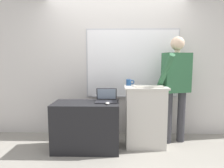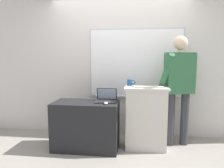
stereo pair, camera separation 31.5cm
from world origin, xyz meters
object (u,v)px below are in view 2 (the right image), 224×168
Objects in this scene: computer_mouse_by_laptop at (106,103)px; wireless_keyboard at (149,87)px; coffee_mug at (130,83)px; laptop at (106,98)px; lectern_podium at (146,118)px; person_presenter at (179,82)px; side_desk at (86,125)px.

wireless_keyboard is at bearing 18.46° from computer_mouse_by_laptop.
computer_mouse_by_laptop is 0.59m from coffee_mug.
laptop is 0.20m from computer_mouse_by_laptop.
computer_mouse_by_laptop is at bearing -156.44° from lectern_podium.
laptop reaches higher than computer_mouse_by_laptop.
coffee_mug is at bearing 49.53° from computer_mouse_by_laptop.
side_desk is at bearing 178.28° from person_presenter.
coffee_mug is at bearing 28.90° from laptop.
lectern_podium is 7.21× the size of coffee_mug.
coffee_mug reaches higher than computer_mouse_by_laptop.
lectern_podium is at bearing -27.74° from coffee_mug.
person_presenter reaches higher than wireless_keyboard.
laptop is 0.68m from wireless_keyboard.
wireless_keyboard is 3.35× the size of coffee_mug.
lectern_podium is 0.55× the size of person_presenter.
wireless_keyboard is at bearing 5.43° from side_desk.
coffee_mug is at bearing 22.50° from side_desk.
computer_mouse_by_laptop is (0.34, -0.12, 0.39)m from side_desk.
wireless_keyboard reaches higher than side_desk.
wireless_keyboard is at bearing 1.17° from laptop.
person_presenter is at bearing 20.97° from computer_mouse_by_laptop.
person_presenter is 0.55m from wireless_keyboard.
lectern_podium is at bearing 119.32° from wireless_keyboard.
coffee_mug reaches higher than side_desk.
computer_mouse_by_laptop is (0.03, -0.20, -0.04)m from laptop.
laptop is at bearing 14.15° from side_desk.
computer_mouse_by_laptop is at bearing -172.84° from person_presenter.
computer_mouse_by_laptop reaches higher than side_desk.
laptop is at bearing 177.71° from person_presenter.
lectern_podium is 2.97× the size of laptop.
coffee_mug reaches higher than wireless_keyboard.
wireless_keyboard is (-0.50, -0.22, -0.05)m from person_presenter.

